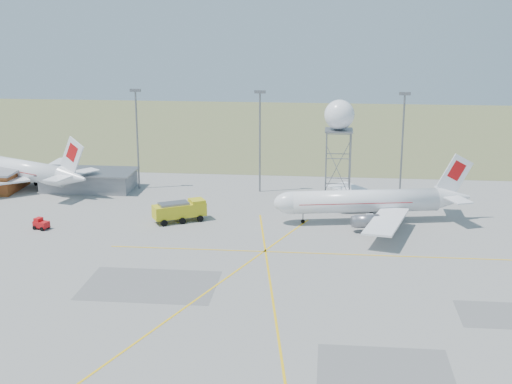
# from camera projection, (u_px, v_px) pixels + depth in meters

# --- Properties ---
(ground) EXTENTS (400.00, 400.00, 0.00)m
(ground) POSITION_uv_depth(u_px,v_px,m) (291.00, 343.00, 80.18)
(ground) COLOR gray
(ground) RESTS_ON ground
(grass_strip) EXTENTS (400.00, 120.00, 0.03)m
(grass_strip) POSITION_uv_depth(u_px,v_px,m) (316.00, 130.00, 214.79)
(grass_strip) COLOR #60713E
(grass_strip) RESTS_ON ground
(building_grey) EXTENTS (19.00, 10.00, 3.90)m
(building_grey) POSITION_uv_depth(u_px,v_px,m) (89.00, 180.00, 145.64)
(building_grey) COLOR gray
(building_grey) RESTS_ON ground
(mast_a) EXTENTS (2.20, 0.50, 20.50)m
(mast_a) POSITION_uv_depth(u_px,v_px,m) (137.00, 131.00, 143.99)
(mast_a) COLOR slate
(mast_a) RESTS_ON ground
(mast_b) EXTENTS (2.20, 0.50, 20.50)m
(mast_b) POSITION_uv_depth(u_px,v_px,m) (260.00, 133.00, 141.53)
(mast_b) COLOR slate
(mast_b) RESTS_ON ground
(mast_c) EXTENTS (2.20, 0.50, 20.50)m
(mast_c) POSITION_uv_depth(u_px,v_px,m) (403.00, 135.00, 138.77)
(mast_c) COLOR slate
(mast_c) RESTS_ON ground
(airliner_main) EXTENTS (34.81, 33.39, 11.88)m
(airliner_main) POSITION_uv_depth(u_px,v_px,m) (368.00, 201.00, 123.78)
(airliner_main) COLOR white
(airliner_main) RESTS_ON ground
(airliner_far) EXTENTS (34.05, 31.57, 12.30)m
(airliner_far) POSITION_uv_depth(u_px,v_px,m) (19.00, 170.00, 146.79)
(airliner_far) COLOR white
(airliner_far) RESTS_ON ground
(radar_tower) EXTENTS (5.52, 5.52, 20.00)m
(radar_tower) POSITION_uv_depth(u_px,v_px,m) (338.00, 147.00, 131.89)
(radar_tower) COLOR slate
(radar_tower) RESTS_ON ground
(fire_truck) EXTENTS (9.48, 7.17, 3.66)m
(fire_truck) POSITION_uv_depth(u_px,v_px,m) (181.00, 212.00, 124.38)
(fire_truck) COLOR gold
(fire_truck) RESTS_ON ground
(baggage_tug) EXTENTS (2.86, 2.61, 1.91)m
(baggage_tug) POSITION_uv_depth(u_px,v_px,m) (41.00, 225.00, 120.41)
(baggage_tug) COLOR red
(baggage_tug) RESTS_ON ground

